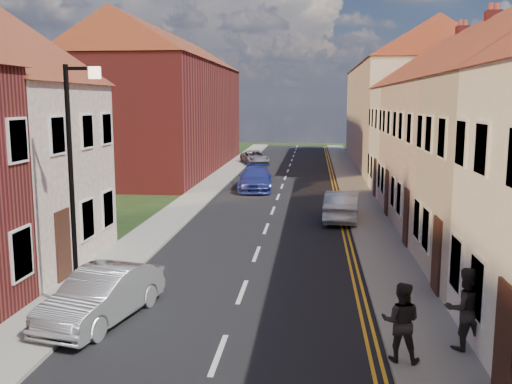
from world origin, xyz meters
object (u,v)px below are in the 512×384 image
object	(u,v)px
car_distant	(255,158)
pedestrian_right	(465,309)
pedestrian_right_b	(401,322)
car_mid	(102,295)
lamppost	(74,174)
car_far	(255,179)
car_mid_b	(342,206)

from	to	relation	value
car_distant	pedestrian_right	xyz separation A→B (m)	(8.09, -35.85, 0.43)
pedestrian_right_b	car_mid	bearing A→B (deg)	-2.99
lamppost	car_distant	size ratio (longest dim) A/B	1.46
car_far	pedestrian_right_b	size ratio (longest dim) A/B	2.95
car_distant	pedestrian_right_b	xyz separation A→B (m)	(6.69, -36.53, 0.36)
pedestrian_right	lamppost	bearing A→B (deg)	-19.15
lamppost	pedestrian_right_b	world-z (taller)	lamppost
lamppost	pedestrian_right	size ratio (longest dim) A/B	3.41
car_mid	car_distant	size ratio (longest dim) A/B	0.95
pedestrian_right	pedestrian_right_b	size ratio (longest dim) A/B	1.09
lamppost	pedestrian_right_b	distance (m)	8.22
car_far	car_distant	bearing A→B (deg)	92.59
car_distant	car_mid_b	size ratio (longest dim) A/B	1.01
lamppost	pedestrian_right_b	bearing A→B (deg)	-15.58
car_distant	pedestrian_right_b	size ratio (longest dim) A/B	2.54
lamppost	car_distant	bearing A→B (deg)	88.64
car_mid_b	car_far	bearing A→B (deg)	-55.72
car_mid_b	pedestrian_right_b	distance (m)	14.11
car_mid	pedestrian_right	xyz separation A→B (m)	(8.20, -1.01, 0.36)
car_far	lamppost	bearing A→B (deg)	-99.94
lamppost	car_far	world-z (taller)	lamppost
pedestrian_right	car_mid_b	xyz separation A→B (m)	(-1.90, 13.41, -0.33)
car_mid	pedestrian_right	world-z (taller)	pedestrian_right
car_far	car_distant	size ratio (longest dim) A/B	1.16
lamppost	car_mid	size ratio (longest dim) A/B	1.54
car_mid_b	car_mid	bearing A→B (deg)	67.95
lamppost	pedestrian_right	distance (m)	9.37
pedestrian_right	car_mid_b	world-z (taller)	pedestrian_right
car_far	pedestrian_right	size ratio (longest dim) A/B	2.71
car_mid	car_distant	xyz separation A→B (m)	(0.11, 34.84, -0.07)
car_distant	pedestrian_right	bearing A→B (deg)	-94.76
pedestrian_right	car_mid	bearing A→B (deg)	-17.18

